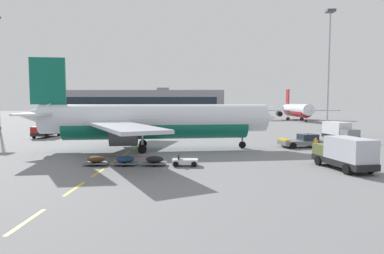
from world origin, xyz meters
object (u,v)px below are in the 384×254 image
airliner_mid_left (296,110)px  ground_power_truck (344,153)px  airliner_foreground (153,121)px  fuel_service_truck (47,128)px  pushback_tug (302,141)px  apron_light_mast_far (329,57)px  ground_crew_worker (316,143)px  catering_truck (339,131)px  baggage_train (140,160)px

airliner_mid_left → ground_power_truck: (-21.08, -88.63, -2.19)m
airliner_foreground → fuel_service_truck: bearing=143.5°
airliner_foreground → airliner_mid_left: airliner_foreground is taller
pushback_tug → apron_light_mast_far: size_ratio=0.25×
airliner_mid_left → fuel_service_truck: (-63.64, -59.49, -2.19)m
pushback_tug → airliner_mid_left: size_ratio=0.19×
pushback_tug → ground_power_truck: (-0.95, -15.98, 0.74)m
ground_crew_worker → apron_light_mast_far: size_ratio=0.07×
ground_crew_worker → apron_light_mast_far: bearing=66.5°
airliner_mid_left → catering_truck: 65.34m
ground_power_truck → airliner_mid_left: bearing=76.6°
baggage_train → ground_power_truck: bearing=-4.2°
airliner_mid_left → baggage_train: size_ratio=2.90×
ground_power_truck → baggage_train: ground_power_truck is taller
fuel_service_truck → baggage_train: fuel_service_truck is taller
pushback_tug → ground_power_truck: size_ratio=0.88×
pushback_tug → airliner_mid_left: (20.14, 72.65, 2.93)m
airliner_mid_left → baggage_train: airliner_mid_left is taller
airliner_mid_left → fuel_service_truck: bearing=-136.9°
airliner_foreground → ground_crew_worker: bearing=-1.6°
ground_power_truck → apron_light_mast_far: apron_light_mast_far is taller
baggage_train → ground_crew_worker: bearing=26.2°
catering_truck → baggage_train: 37.44m
airliner_foreground → fuel_service_truck: (-22.35, 16.51, -2.30)m
pushback_tug → catering_truck: size_ratio=0.88×
pushback_tug → baggage_train: pushback_tug is taller
fuel_service_truck → ground_crew_worker: bearing=-21.2°
fuel_service_truck → ground_crew_worker: 47.26m
fuel_service_truck → airliner_foreground: bearing=-36.5°
airliner_mid_left → ground_power_truck: airliner_mid_left is taller
apron_light_mast_far → ground_power_truck: bearing=-108.8°
fuel_service_truck → pushback_tug: bearing=-16.8°
airliner_foreground → baggage_train: airliner_foreground is taller
airliner_foreground → catering_truck: (29.91, 11.71, -2.30)m
catering_truck → apron_light_mast_far: apron_light_mast_far is taller
pushback_tug → catering_truck: bearing=43.6°
ground_power_truck → ground_crew_worker: 12.14m
airliner_foreground → ground_crew_worker: airliner_foreground is taller
pushback_tug → airliner_foreground: bearing=-171.0°
pushback_tug → airliner_mid_left: 75.45m
pushback_tug → ground_crew_worker: 3.99m
pushback_tug → baggage_train: size_ratio=0.55×
airliner_mid_left → ground_crew_worker: (-19.59, -76.60, -2.80)m
ground_power_truck → baggage_train: bearing=175.8°
airliner_foreground → airliner_mid_left: size_ratio=1.03×
pushback_tug → fuel_service_truck: bearing=163.2°
baggage_train → apron_light_mast_far: apron_light_mast_far is taller
pushback_tug → fuel_service_truck: (-43.50, 13.16, 0.74)m
pushback_tug → ground_power_truck: ground_power_truck is taller
fuel_service_truck → ground_power_truck: same height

